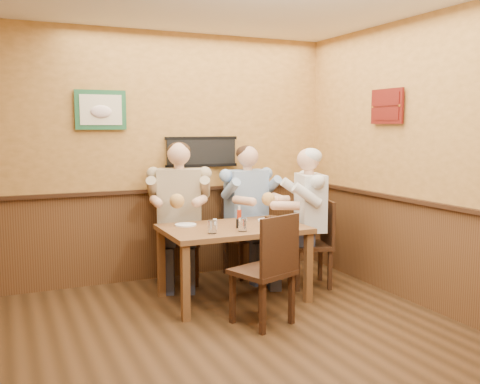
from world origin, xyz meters
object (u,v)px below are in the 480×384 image
Objects in this scene: chair_back_left at (180,239)px; chair_back_right at (246,235)px; diner_tan_shirt at (180,220)px; chair_right_end at (310,243)px; diner_white_elder at (310,225)px; water_glass_mid at (243,225)px; chair_near_side at (262,269)px; cola_tumbler at (269,222)px; salt_shaker at (215,224)px; water_glass_left at (212,227)px; dining_table at (233,235)px; diner_blue_polo at (246,218)px; hot_sauce_bottle at (239,217)px; pepper_shaker at (238,224)px.

chair_back_left reaches higher than chair_back_right.
chair_back_left is at bearing 0.00° from diner_tan_shirt.
chair_right_end is 0.70× the size of diner_white_elder.
water_glass_mid is (-0.52, -1.03, 0.33)m from chair_back_right.
cola_tumbler is (0.33, 0.51, 0.31)m from chair_near_side.
chair_right_end is 1.27m from chair_near_side.
diner_tan_shirt is at bearing 95.83° from salt_shaker.
chair_right_end is at bearing 14.41° from water_glass_left.
diner_tan_shirt is 14.26× the size of salt_shaker.
diner_blue_polo is at bearing 56.78° from dining_table.
diner_white_elder reaches higher than cola_tumbler.
diner_blue_polo is 7.61× the size of hot_sauce_bottle.
chair_back_left is 0.72× the size of diner_blue_polo.
cola_tumbler is (0.60, -1.01, 0.31)m from chair_back_left.
cola_tumbler is (-0.20, -0.97, 0.33)m from chair_back_right.
water_glass_left is at bearing -59.55° from chair_right_end.
cola_tumbler is at bearing -17.32° from salt_shaker.
diner_blue_polo reaches higher than hot_sauce_bottle.
diner_blue_polo is 10.83× the size of water_glass_mid.
chair_back_right is 5.33× the size of hot_sauce_bottle.
chair_near_side reaches higher than pepper_shaker.
chair_near_side is at bearing -34.75° from chair_right_end.
cola_tumbler is at bearing -47.95° from hot_sauce_bottle.
diner_blue_polo reaches higher than chair_right_end.
diner_white_elder is at bearing 24.25° from cola_tumbler.
chair_back_right is at bearing 60.21° from pepper_shaker.
diner_blue_polo is (0.00, 0.00, 0.21)m from chair_back_right.
dining_table is 1.03× the size of diner_white_elder.
diner_tan_shirt is (-0.80, 0.03, 0.23)m from chair_back_right.
water_glass_mid is 0.70× the size of hot_sauce_bottle.
chair_back_right is 9.68× the size of salt_shaker.
dining_table is 0.43m from water_glass_left.
diner_white_elder is at bearing -160.01° from chair_near_side.
water_glass_mid is at bearing -122.69° from diner_blue_polo.
chair_near_side is at bearing -34.75° from diner_white_elder.
diner_white_elder reaches higher than chair_near_side.
water_glass_left is (-0.82, -1.00, 0.13)m from diner_blue_polo.
chair_right_end is at bearing -8.81° from chair_back_left.
water_glass_mid is at bearing -54.06° from chair_back_left.
chair_back_left reaches higher than hot_sauce_bottle.
water_glass_left is (-1.27, -0.33, 0.34)m from chair_right_end.
chair_back_right reaches higher than water_glass_mid.
diner_tan_shirt is at bearing 171.65° from diner_blue_polo.
diner_blue_polo is at bearing 18.47° from chair_back_left.
chair_back_right is at bearing 78.12° from cola_tumbler.
chair_near_side is at bearing -74.75° from salt_shaker.
diner_white_elder is 0.88m from hot_sauce_bottle.
hot_sauce_bottle is (-0.87, -0.05, 0.36)m from chair_right_end.
chair_right_end is 5.28× the size of hot_sauce_bottle.
diner_blue_polo is 1.00m from cola_tumbler.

